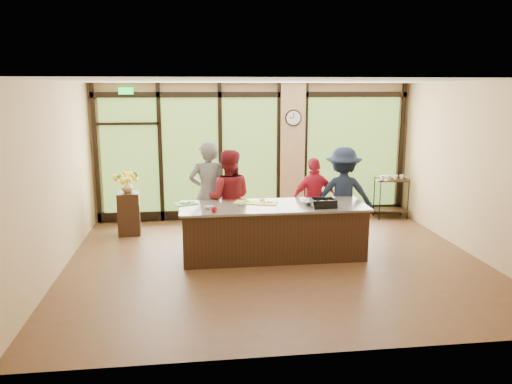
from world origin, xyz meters
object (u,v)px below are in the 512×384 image
object	(u,v)px
flower_stand	(129,214)
bar_cart	(391,192)
island_base	(273,232)
roasting_pan	(323,205)
cook_right	(343,195)
cook_left	(209,194)

from	to	relation	value
flower_stand	bar_cart	world-z (taller)	bar_cart
island_base	roasting_pan	bearing A→B (deg)	-16.62
bar_cart	cook_right	bearing A→B (deg)	-125.84
cook_right	roasting_pan	size ratio (longest dim) A/B	4.46
cook_right	flower_stand	distance (m)	4.25
flower_stand	bar_cart	xyz separation A→B (m)	(5.72, 0.58, 0.16)
cook_left	bar_cart	size ratio (longest dim) A/B	2.00
cook_left	roasting_pan	size ratio (longest dim) A/B	4.83
cook_left	roasting_pan	distance (m)	2.16
island_base	bar_cart	bearing A→B (deg)	36.62
cook_left	bar_cart	bearing A→B (deg)	-160.32
cook_right	island_base	bearing A→B (deg)	36.11
island_base	flower_stand	size ratio (longest dim) A/B	3.62
island_base	bar_cart	distance (m)	3.82
flower_stand	bar_cart	size ratio (longest dim) A/B	0.87
island_base	flower_stand	xyz separation A→B (m)	(-2.65, 1.69, -0.01)
cook_right	flower_stand	bearing A→B (deg)	-3.60
island_base	bar_cart	size ratio (longest dim) A/B	3.16
flower_stand	island_base	bearing A→B (deg)	-36.94
cook_right	roasting_pan	bearing A→B (deg)	66.18
roasting_pan	flower_stand	size ratio (longest dim) A/B	0.47
cook_right	bar_cart	size ratio (longest dim) A/B	1.85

